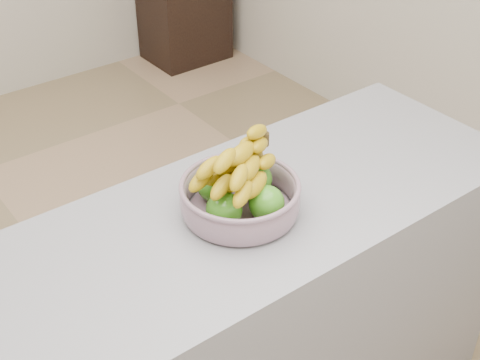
{
  "coord_description": "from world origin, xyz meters",
  "views": [
    {
      "loc": [
        -0.65,
        -1.88,
        1.94
      ],
      "look_at": [
        0.17,
        -0.8,
        1.0
      ],
      "focal_mm": 50.0,
      "sensor_mm": 36.0,
      "label": 1
    }
  ],
  "objects": [
    {
      "name": "fruit_bowl",
      "position": [
        0.17,
        -0.8,
        0.96
      ],
      "size": [
        0.31,
        0.31,
        0.2
      ],
      "rotation": [
        0.0,
        0.0,
        0.39
      ],
      "color": "#A4AFC5",
      "rests_on": "counter"
    },
    {
      "name": "counter",
      "position": [
        0.0,
        -0.8,
        0.45
      ],
      "size": [
        2.0,
        0.6,
        0.9
      ],
      "primitive_type": "cube",
      "color": "#98999F",
      "rests_on": "ground"
    },
    {
      "name": "ground",
      "position": [
        0.0,
        0.0,
        0.0
      ],
      "size": [
        4.0,
        4.0,
        0.0
      ],
      "primitive_type": "plane",
      "color": "tan",
      "rests_on": "ground"
    }
  ]
}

